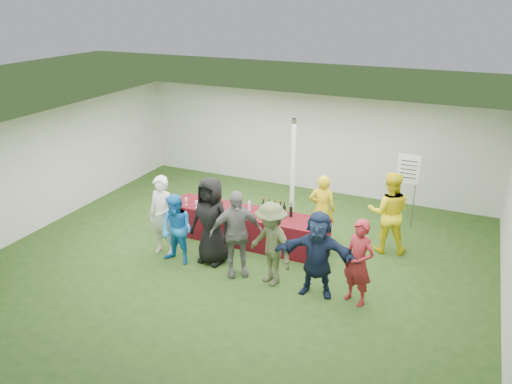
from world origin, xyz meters
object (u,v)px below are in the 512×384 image
at_px(wine_list_sign, 408,175).
at_px(customer_0, 163,216).
at_px(serving_table, 248,227).
at_px(staff_back, 389,212).
at_px(customer_6, 358,263).
at_px(staff_pourer, 322,209).
at_px(customer_2, 211,221).
at_px(customer_4, 271,244).
at_px(customer_3, 236,234).
at_px(customer_5, 318,254).
at_px(customer_1, 177,230).
at_px(dump_bucket, 315,225).

distance_m(wine_list_sign, customer_0, 5.65).
bearing_deg(serving_table, staff_back, 16.98).
xyz_separation_m(customer_0, customer_6, (4.18, -0.11, -0.07)).
distance_m(staff_pourer, staff_back, 1.42).
distance_m(customer_2, customer_4, 1.45).
height_order(staff_back, customer_2, customer_2).
relative_size(customer_3, customer_6, 1.09).
distance_m(customer_0, customer_5, 3.44).
xyz_separation_m(customer_3, customer_4, (0.74, -0.03, -0.05)).
height_order(customer_0, customer_1, customer_0).
height_order(customer_3, customer_4, customer_3).
xyz_separation_m(staff_back, customer_6, (-0.12, -2.19, -0.09)).
xyz_separation_m(wine_list_sign, staff_pourer, (-1.55, -1.59, -0.51)).
bearing_deg(wine_list_sign, customer_2, -135.09).
relative_size(customer_3, customer_4, 1.06).
height_order(staff_back, customer_5, staff_back).
height_order(dump_bucket, customer_2, customer_2).
bearing_deg(serving_table, staff_pourer, 24.49).
bearing_deg(customer_3, serving_table, 70.86).
relative_size(dump_bucket, customer_0, 0.14).
bearing_deg(customer_3, customer_1, 149.46).
distance_m(dump_bucket, customer_6, 1.58).
xyz_separation_m(staff_pourer, customer_0, (-2.90, -1.87, 0.08)).
distance_m(serving_table, customer_6, 3.09).
bearing_deg(customer_5, staff_back, 62.54).
bearing_deg(customer_6, staff_back, 109.19).
height_order(wine_list_sign, customer_1, wine_list_sign).
bearing_deg(customer_5, customer_0, 171.48).
height_order(customer_5, customer_6, customer_5).
relative_size(customer_4, customer_6, 1.03).
bearing_deg(customer_1, wine_list_sign, 48.94).
bearing_deg(staff_pourer, staff_back, 179.45).
distance_m(serving_table, customer_0, 1.92).
bearing_deg(customer_6, staff_pourer, 145.19).
relative_size(serving_table, customer_5, 2.17).
bearing_deg(customer_0, wine_list_sign, 39.79).
xyz_separation_m(wine_list_sign, staff_back, (-0.15, -1.39, -0.41)).
distance_m(staff_pourer, customer_3, 2.28).
xyz_separation_m(dump_bucket, customer_2, (-1.94, -0.85, 0.09)).
relative_size(serving_table, customer_0, 2.05).
relative_size(dump_bucket, customer_3, 0.14).
distance_m(customer_3, customer_6, 2.41).
height_order(serving_table, customer_6, customer_6).
relative_size(staff_back, customer_3, 1.02).
xyz_separation_m(customer_1, customer_6, (3.71, 0.10, 0.07)).
relative_size(staff_pourer, customer_2, 0.87).
bearing_deg(dump_bucket, customer_0, -162.28).
bearing_deg(customer_3, customer_5, -35.39).
bearing_deg(customer_6, customer_0, -159.31).
height_order(serving_table, customer_4, customer_4).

